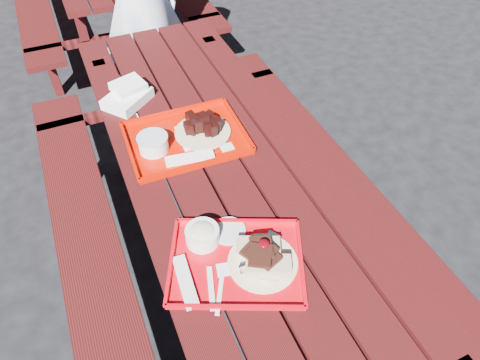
{
  "coord_description": "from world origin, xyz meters",
  "views": [
    {
      "loc": [
        -0.42,
        -1.1,
        1.9
      ],
      "look_at": [
        0.0,
        -0.15,
        0.82
      ],
      "focal_mm": 32.0,
      "sensor_mm": 36.0,
      "label": 1
    }
  ],
  "objects_px": {
    "near_tray": "(236,253)",
    "far_tray": "(184,138)",
    "picnic_table_near": "(226,199)",
    "person": "(140,3)"
  },
  "relations": [
    {
      "from": "far_tray",
      "to": "person",
      "type": "relative_size",
      "value": 0.3
    },
    {
      "from": "picnic_table_near",
      "to": "far_tray",
      "type": "xyz_separation_m",
      "value": [
        -0.09,
        0.2,
        0.21
      ]
    },
    {
      "from": "picnic_table_near",
      "to": "near_tray",
      "type": "xyz_separation_m",
      "value": [
        -0.12,
        -0.4,
        0.22
      ]
    },
    {
      "from": "near_tray",
      "to": "far_tray",
      "type": "bearing_deg",
      "value": 87.2
    },
    {
      "from": "far_tray",
      "to": "person",
      "type": "xyz_separation_m",
      "value": [
        0.14,
        1.23,
        0.03
      ]
    },
    {
      "from": "near_tray",
      "to": "far_tray",
      "type": "height_order",
      "value": "near_tray"
    },
    {
      "from": "far_tray",
      "to": "person",
      "type": "bearing_deg",
      "value": 83.66
    },
    {
      "from": "far_tray",
      "to": "picnic_table_near",
      "type": "bearing_deg",
      "value": -64.65
    },
    {
      "from": "picnic_table_near",
      "to": "near_tray",
      "type": "distance_m",
      "value": 0.48
    },
    {
      "from": "picnic_table_near",
      "to": "near_tray",
      "type": "height_order",
      "value": "near_tray"
    }
  ]
}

